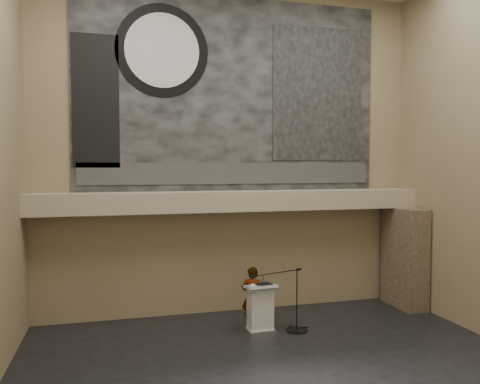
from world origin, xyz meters
name	(u,v)px	position (x,y,z in m)	size (l,w,h in m)	color
floor	(285,374)	(0.00, 0.00, 0.00)	(10.00, 10.00, 0.00)	black
wall_back	(232,150)	(0.00, 4.00, 4.25)	(10.00, 0.02, 8.50)	#847453
wall_front	(433,121)	(0.00, -4.00, 4.25)	(10.00, 0.02, 8.50)	#847453
soffit	(236,201)	(0.00, 3.60, 2.95)	(10.00, 0.80, 0.50)	tan
sprinkler_left	(173,214)	(-1.60, 3.55, 2.67)	(0.04, 0.04, 0.06)	#B2893D
sprinkler_right	(306,210)	(1.90, 3.55, 2.67)	(0.04, 0.04, 0.06)	#B2893D
banner	(232,94)	(0.00, 3.97, 5.70)	(8.00, 0.05, 5.00)	black
banner_text_strip	(233,173)	(0.00, 3.93, 3.65)	(7.76, 0.02, 0.55)	#2F2F2F
banner_clock_rim	(162,51)	(-1.80, 3.93, 6.70)	(2.30, 2.30, 0.02)	black
banner_clock_face	(162,50)	(-1.80, 3.91, 6.70)	(1.84, 1.84, 0.02)	silver
banner_building_print	(318,94)	(2.40, 3.93, 5.80)	(2.60, 0.02, 3.60)	black
banner_brick_print	(96,101)	(-3.40, 3.93, 5.40)	(1.10, 0.02, 3.20)	black
stone_pier	(404,257)	(4.65, 3.15, 1.35)	(0.60, 1.40, 2.70)	#473B2B
lectern	(260,308)	(0.23, 2.24, 0.55)	(0.72, 0.53, 1.13)	silver
binder	(264,284)	(0.31, 2.21, 1.12)	(0.33, 0.26, 0.04)	black
papers	(255,286)	(0.10, 2.21, 1.10)	(0.21, 0.28, 0.01)	silver
speaker_person	(252,297)	(0.14, 2.58, 0.73)	(0.53, 0.35, 1.46)	silver
mic_stand	(295,321)	(1.03, 2.08, 0.23)	(1.51, 0.67, 1.48)	black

